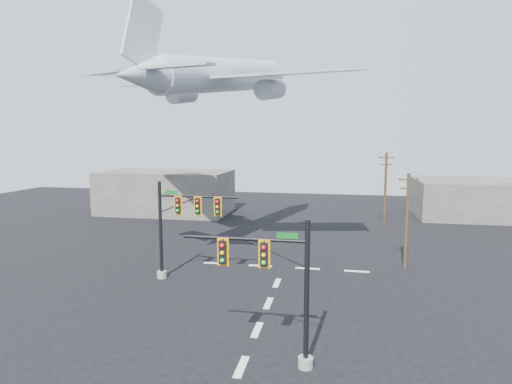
% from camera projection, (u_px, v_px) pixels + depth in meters
% --- Properties ---
extents(ground, '(120.00, 120.00, 0.00)m').
position_uv_depth(ground, '(257.00, 330.00, 24.23)').
color(ground, black).
rests_on(ground, ground).
extents(lane_markings, '(14.00, 21.20, 0.01)m').
position_uv_depth(lane_markings, '(271.00, 296.00, 29.42)').
color(lane_markings, white).
rests_on(lane_markings, ground).
extents(signal_mast_near, '(6.29, 0.78, 7.13)m').
position_uv_depth(signal_mast_near, '(279.00, 289.00, 19.99)').
color(signal_mast_near, gray).
rests_on(signal_mast_near, ground).
extents(signal_mast_far, '(6.53, 0.83, 7.55)m').
position_uv_depth(signal_mast_far, '(179.00, 225.00, 32.31)').
color(signal_mast_far, gray).
rests_on(signal_mast_far, ground).
extents(utility_pole_a, '(1.59, 0.34, 7.97)m').
position_uv_depth(utility_pole_a, '(407.00, 220.00, 34.91)').
color(utility_pole_a, '#4C3520').
rests_on(utility_pole_a, ground).
extents(utility_pole_b, '(1.84, 0.32, 9.07)m').
position_uv_depth(utility_pole_b, '(385.00, 189.00, 50.75)').
color(utility_pole_b, '#4C3520').
rests_on(utility_pole_b, ground).
extents(power_lines, '(1.66, 16.33, 0.03)m').
position_uv_depth(power_lines, '(395.00, 167.00, 42.39)').
color(power_lines, black).
extents(airliner, '(25.69, 27.70, 7.37)m').
position_uv_depth(airliner, '(225.00, 76.00, 39.63)').
color(airliner, silver).
extents(building_left, '(18.00, 10.00, 6.00)m').
position_uv_depth(building_left, '(166.00, 192.00, 61.68)').
color(building_left, slate).
rests_on(building_left, ground).
extents(building_right, '(14.00, 12.00, 5.00)m').
position_uv_depth(building_right, '(468.00, 198.00, 58.74)').
color(building_right, slate).
rests_on(building_right, ground).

